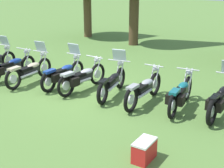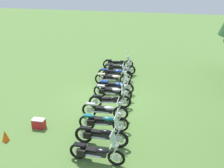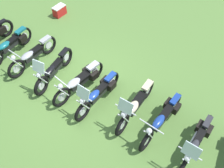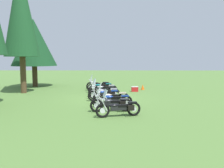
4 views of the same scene
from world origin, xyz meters
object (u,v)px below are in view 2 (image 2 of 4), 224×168
object	(u,v)px
motorcycle_9	(101,135)
motorcycle_10	(96,152)
motorcycle_2	(114,73)
motorcycle_1	(119,68)
picnic_cooler	(39,123)
motorcycle_5	(112,91)
motorcycle_4	(115,86)
motorcycle_0	(118,63)
motorcycle_8	(103,122)
traffic_cone	(5,136)
motorcycle_7	(105,110)
motorcycle_6	(110,100)
motorcycle_3	(113,78)

from	to	relation	value
motorcycle_9	motorcycle_10	distance (m)	1.05
motorcycle_2	motorcycle_10	size ratio (longest dim) A/B	1.10
motorcycle_1	picnic_cooler	xyz separation A→B (m)	(7.80, -1.84, -0.23)
motorcycle_2	motorcycle_5	bearing A→B (deg)	-81.37
motorcycle_4	motorcycle_5	distance (m)	0.81
motorcycle_0	motorcycle_5	size ratio (longest dim) A/B	0.99
motorcycle_4	motorcycle_9	size ratio (longest dim) A/B	0.99
motorcycle_1	motorcycle_8	xyz separation A→B (m)	(7.28, 1.03, 0.01)
motorcycle_4	traffic_cone	size ratio (longest dim) A/B	4.61
motorcycle_7	motorcycle_9	xyz separation A→B (m)	(2.09, 0.44, 0.02)
motorcycle_10	picnic_cooler	xyz separation A→B (m)	(-1.56, -3.24, -0.22)
motorcycle_10	traffic_cone	bearing A→B (deg)	175.52
picnic_cooler	motorcycle_7	bearing A→B (deg)	120.58
motorcycle_1	motorcycle_6	size ratio (longest dim) A/B	1.05
motorcycle_5	motorcycle_10	bearing A→B (deg)	-79.51
picnic_cooler	motorcycle_3	bearing A→B (deg)	161.22
motorcycle_8	motorcycle_1	bearing A→B (deg)	89.43
motorcycle_7	motorcycle_2	bearing A→B (deg)	95.92
motorcycle_2	picnic_cooler	distance (m)	6.89
motorcycle_4	motorcycle_7	xyz separation A→B (m)	(3.00, 0.29, -0.01)
motorcycle_5	motorcycle_6	size ratio (longest dim) A/B	1.03
motorcycle_8	picnic_cooler	xyz separation A→B (m)	(0.52, -2.87, -0.24)
motorcycle_2	motorcycle_9	world-z (taller)	motorcycle_9
motorcycle_4	motorcycle_5	xyz separation A→B (m)	(0.81, 0.04, -0.00)
motorcycle_1	motorcycle_10	bearing A→B (deg)	-87.10
motorcycle_6	traffic_cone	world-z (taller)	motorcycle_6
motorcycle_7	motorcycle_9	size ratio (longest dim) A/B	1.02
motorcycle_4	motorcycle_8	size ratio (longest dim) A/B	1.00
motorcycle_2	motorcycle_4	xyz separation A→B (m)	(2.08, 0.57, 0.01)
motorcycle_10	traffic_cone	xyz separation A→B (m)	(-0.29, -4.06, -0.20)
motorcycle_2	motorcycle_0	bearing A→B (deg)	94.98
motorcycle_7	traffic_cone	xyz separation A→B (m)	(2.84, -3.48, -0.21)
motorcycle_1	motorcycle_2	size ratio (longest dim) A/B	0.97
motorcycle_2	motorcycle_5	world-z (taller)	motorcycle_5
motorcycle_2	picnic_cooler	size ratio (longest dim) A/B	3.96
motorcycle_7	traffic_cone	size ratio (longest dim) A/B	4.75
traffic_cone	motorcycle_9	bearing A→B (deg)	100.74
motorcycle_0	motorcycle_8	xyz separation A→B (m)	(8.36, 1.40, 0.02)
motorcycle_4	motorcycle_8	bearing A→B (deg)	-87.12
motorcycle_10	motorcycle_6	bearing A→B (deg)	97.91
traffic_cone	motorcycle_2	bearing A→B (deg)	161.71
motorcycle_9	motorcycle_2	bearing A→B (deg)	97.53
motorcycle_3	motorcycle_5	world-z (taller)	motorcycle_3
motorcycle_2	picnic_cooler	bearing A→B (deg)	-108.34
motorcycle_5	picnic_cooler	xyz separation A→B (m)	(3.76, -2.40, -0.24)
motorcycle_2	motorcycle_3	size ratio (longest dim) A/B	1.02
motorcycle_9	picnic_cooler	size ratio (longest dim) A/B	3.77
motorcycle_5	motorcycle_10	distance (m)	5.38
motorcycle_0	motorcycle_4	xyz separation A→B (m)	(4.31, 0.89, 0.01)
motorcycle_10	traffic_cone	size ratio (longest dim) A/B	4.44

